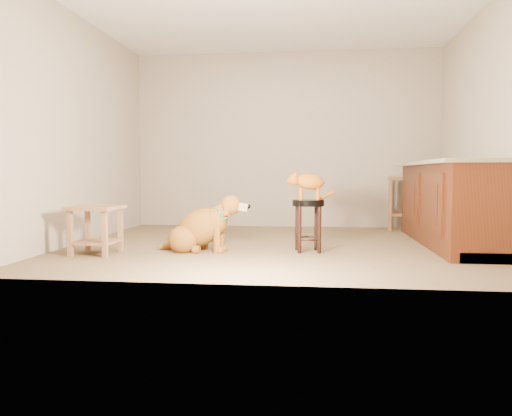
# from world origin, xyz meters

# --- Properties ---
(floor) EXTENTS (4.50, 4.00, 0.01)m
(floor) POSITION_xyz_m (0.00, 0.00, 0.00)
(floor) COLOR brown
(floor) RESTS_ON ground
(room_shell) EXTENTS (4.54, 4.04, 2.62)m
(room_shell) POSITION_xyz_m (0.00, 0.00, 1.68)
(room_shell) COLOR #A19482
(room_shell) RESTS_ON ground
(cabinet_run) EXTENTS (0.70, 2.56, 0.94)m
(cabinet_run) POSITION_xyz_m (1.94, 0.30, 0.44)
(cabinet_run) COLOR #481E0C
(cabinet_run) RESTS_ON ground
(padded_stool) EXTENTS (0.33, 0.33, 0.54)m
(padded_stool) POSITION_xyz_m (0.38, -0.41, 0.38)
(padded_stool) COLOR black
(padded_stool) RESTS_ON ground
(wood_stool) EXTENTS (0.46, 0.46, 0.75)m
(wood_stool) POSITION_xyz_m (1.68, 1.70, 0.39)
(wood_stool) COLOR brown
(wood_stool) RESTS_ON ground
(side_table) EXTENTS (0.48, 0.48, 0.48)m
(side_table) POSITION_xyz_m (-1.72, -0.80, 0.32)
(side_table) COLOR #8B6140
(side_table) RESTS_ON ground
(golden_retriever) EXTENTS (0.99, 0.50, 0.63)m
(golden_retriever) POSITION_xyz_m (-0.72, -0.51, 0.23)
(golden_retriever) COLOR brown
(golden_retriever) RESTS_ON ground
(tabby_kitten) EXTENTS (0.49, 0.24, 0.32)m
(tabby_kitten) POSITION_xyz_m (0.37, -0.41, 0.71)
(tabby_kitten) COLOR #9A4B0F
(tabby_kitten) RESTS_ON padded_stool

